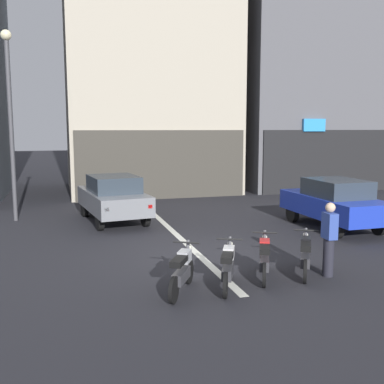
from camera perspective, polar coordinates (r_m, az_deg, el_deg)
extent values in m
plane|color=#232328|center=(11.96, 1.02, -8.01)|extent=(120.00, 120.00, 0.00)
cube|color=silver|center=(17.63, -4.69, -2.81)|extent=(0.20, 18.00, 0.01)
cube|color=#3E3A33|center=(21.35, -3.66, 3.40)|extent=(7.99, 0.10, 3.20)
cube|color=#56565B|center=(28.86, 15.74, 15.98)|extent=(10.98, 7.46, 14.93)
cube|color=black|center=(25.46, 19.70, 3.69)|extent=(10.54, 0.10, 3.20)
cube|color=#3399F2|center=(23.94, 14.95, 8.05)|extent=(1.21, 0.16, 0.63)
cylinder|color=black|center=(17.63, -13.24, -1.96)|extent=(0.26, 0.66, 0.64)
cylinder|color=black|center=(17.97, -8.38, -1.64)|extent=(0.26, 0.66, 0.64)
cylinder|color=black|center=(15.12, -11.43, -3.53)|extent=(0.26, 0.66, 0.64)
cylinder|color=black|center=(15.51, -5.82, -3.12)|extent=(0.26, 0.66, 0.64)
cube|color=slate|center=(16.46, -9.81, -1.03)|extent=(2.30, 4.30, 0.66)
cube|color=#2D3842|center=(16.23, -9.73, 1.02)|extent=(1.80, 2.16, 0.56)
cube|color=red|center=(14.35, -10.58, -2.17)|extent=(0.15, 0.08, 0.12)
cube|color=red|center=(14.73, -5.25, -1.81)|extent=(0.15, 0.08, 0.12)
cylinder|color=black|center=(16.56, 12.39, -2.56)|extent=(0.19, 0.64, 0.64)
cylinder|color=black|center=(17.37, 16.85, -2.23)|extent=(0.19, 0.64, 0.64)
cylinder|color=black|center=(14.40, 17.48, -4.32)|extent=(0.19, 0.64, 0.64)
cylinder|color=black|center=(15.32, 22.28, -3.82)|extent=(0.19, 0.64, 0.64)
cube|color=#1E38BF|center=(15.81, 17.20, -1.65)|extent=(1.84, 4.13, 0.66)
cube|color=#2D3842|center=(15.60, 17.60, 0.48)|extent=(1.59, 2.00, 0.56)
cube|color=red|center=(13.78, 19.50, -2.92)|extent=(0.14, 0.06, 0.12)
cylinder|color=#47474C|center=(17.33, -21.59, 6.86)|extent=(0.14, 0.14, 6.25)
sphere|color=beige|center=(17.61, -22.16, 17.66)|extent=(0.36, 0.36, 0.36)
cylinder|color=black|center=(9.88, -0.37, -9.90)|extent=(0.32, 0.48, 0.52)
cylinder|color=black|center=(8.83, -2.29, -12.11)|extent=(0.32, 0.48, 0.52)
cube|color=#38383D|center=(9.27, -1.36, -10.40)|extent=(0.54, 0.74, 0.22)
cube|color=black|center=(9.02, -1.64, -8.59)|extent=(0.49, 0.63, 0.12)
cube|color=#B2B5BA|center=(9.41, -0.94, -8.01)|extent=(0.37, 0.42, 0.24)
cylinder|color=#4C4C51|center=(9.63, -0.60, -8.06)|extent=(0.18, 0.24, 0.70)
cylinder|color=black|center=(9.47, -0.73, -6.31)|extent=(0.49, 0.31, 0.04)
sphere|color=silver|center=(9.71, -0.41, -6.90)|extent=(0.12, 0.12, 0.12)
cylinder|color=black|center=(10.20, 4.74, -9.36)|extent=(0.28, 0.50, 0.52)
cylinder|color=black|center=(9.11, 4.19, -11.49)|extent=(0.28, 0.50, 0.52)
cube|color=#38383D|center=(9.57, 4.46, -9.83)|extent=(0.49, 0.75, 0.22)
cube|color=black|center=(9.32, 4.41, -8.08)|extent=(0.45, 0.64, 0.12)
cube|color=silver|center=(9.72, 4.60, -7.52)|extent=(0.35, 0.42, 0.24)
cylinder|color=#4C4C51|center=(9.95, 4.70, -7.56)|extent=(0.16, 0.24, 0.70)
cylinder|color=black|center=(9.79, 4.68, -5.87)|extent=(0.51, 0.26, 0.04)
sphere|color=silver|center=(10.03, 4.76, -6.45)|extent=(0.12, 0.12, 0.12)
cylinder|color=black|center=(10.88, 8.97, -8.30)|extent=(0.28, 0.50, 0.52)
cylinder|color=black|center=(9.78, 8.98, -10.18)|extent=(0.28, 0.50, 0.52)
cube|color=#38383D|center=(10.25, 8.99, -8.68)|extent=(0.49, 0.75, 0.22)
cube|color=black|center=(10.01, 9.03, -7.02)|extent=(0.45, 0.64, 0.12)
cube|color=red|center=(10.41, 9.02, -6.54)|extent=(0.35, 0.42, 0.24)
cylinder|color=#4C4C51|center=(10.64, 9.01, -6.60)|extent=(0.16, 0.24, 0.70)
cylinder|color=black|center=(10.49, 9.05, -5.01)|extent=(0.51, 0.26, 0.04)
sphere|color=silver|center=(10.72, 9.03, -5.57)|extent=(0.12, 0.12, 0.12)
cylinder|color=black|center=(11.30, 13.88, -7.83)|extent=(0.32, 0.49, 0.52)
cylinder|color=black|center=(10.19, 13.90, -9.57)|extent=(0.32, 0.49, 0.52)
cube|color=#38383D|center=(10.67, 13.91, -8.17)|extent=(0.54, 0.74, 0.22)
cube|color=black|center=(10.42, 13.98, -6.55)|extent=(0.49, 0.63, 0.12)
cube|color=black|center=(10.83, 13.96, -6.12)|extent=(0.37, 0.42, 0.24)
cylinder|color=#4C4C51|center=(11.06, 13.95, -6.19)|extent=(0.18, 0.24, 0.70)
cylinder|color=black|center=(10.91, 14.00, -4.65)|extent=(0.50, 0.30, 0.04)
sphere|color=silver|center=(11.14, 13.97, -5.19)|extent=(0.12, 0.12, 0.12)
cylinder|color=#23232D|center=(10.75, 16.61, -7.81)|extent=(0.24, 0.24, 0.86)
cube|color=#334CA5|center=(10.58, 16.76, -4.05)|extent=(0.24, 0.37, 0.58)
sphere|color=beige|center=(10.51, 16.85, -1.86)|extent=(0.22, 0.22, 0.22)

